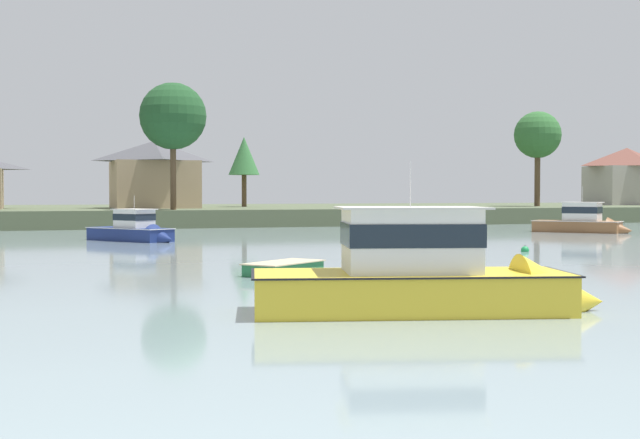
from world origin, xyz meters
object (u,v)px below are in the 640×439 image
Objects in this scene: cruiser_navy at (137,234)px; mooring_buoy_orange at (387,233)px; mooring_buoy_green at (525,250)px; cruiser_yellow at (442,286)px; dinghy_green at (284,270)px; cruiser_wood at (586,225)px.

cruiser_navy is 19.56× the size of mooring_buoy_orange.
mooring_buoy_green is at bearing -42.38° from cruiser_navy.
cruiser_yellow is 1.38× the size of cruiser_navy.
dinghy_green is (-1.10, 12.95, -0.59)m from cruiser_yellow.
cruiser_navy is 0.98× the size of cruiser_wood.
mooring_buoy_green is (17.90, 9.35, -0.10)m from dinghy_green.
cruiser_navy is at bearing 95.91° from dinghy_green.
cruiser_wood reaches higher than mooring_buoy_orange.
cruiser_yellow is 2.61× the size of dinghy_green.
mooring_buoy_green is at bearing -133.14° from cruiser_wood.
cruiser_yellow reaches higher than dinghy_green.
cruiser_yellow is 1.35× the size of cruiser_wood.
mooring_buoy_orange is at bearing 60.30° from dinghy_green.
mooring_buoy_orange is (-17.57, 4.23, -0.61)m from cruiser_wood.
cruiser_wood is at bearing 38.76° from dinghy_green.
mooring_buoy_green is (20.83, -19.00, -0.45)m from cruiser_navy.
dinghy_green is 47.30m from cruiser_wood.
mooring_buoy_green is at bearing 27.59° from dinghy_green.
cruiser_yellow reaches higher than mooring_buoy_orange.
cruiser_yellow is at bearing -126.98° from mooring_buoy_green.
dinghy_green is (2.93, -28.36, -0.35)m from cruiser_navy.
dinghy_green is at bearing -119.70° from mooring_buoy_orange.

